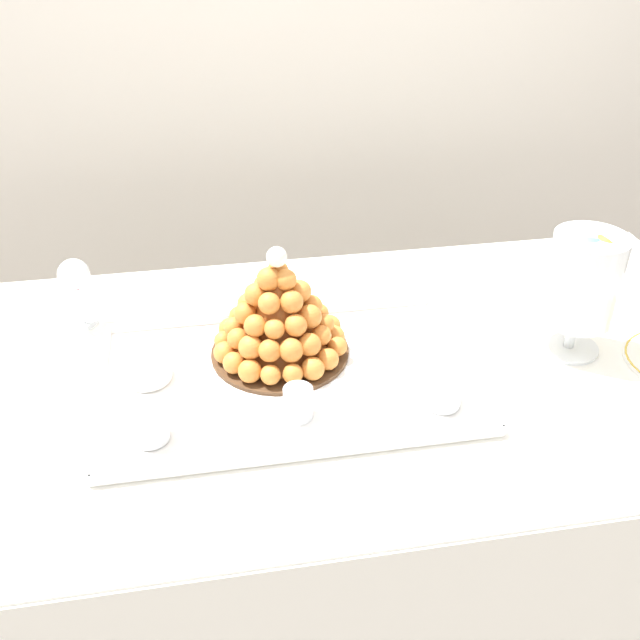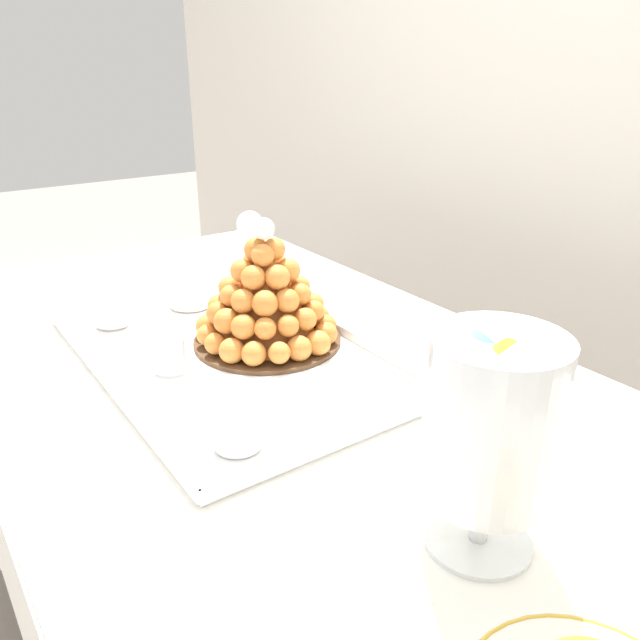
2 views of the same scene
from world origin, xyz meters
name	(u,v)px [view 2 (image 2 of 2)]	position (x,y,z in m)	size (l,w,h in m)	color
buffet_table	(278,428)	(0.00, 0.00, 0.65)	(1.72, 0.89, 0.76)	brown
serving_tray	(229,355)	(-0.10, -0.03, 0.76)	(0.68, 0.43, 0.02)	white
croquembouche	(266,298)	(-0.11, 0.05, 0.85)	(0.27, 0.27, 0.23)	#4C331E
dessert_cup_left	(112,313)	(-0.35, -0.16, 0.79)	(0.06, 0.06, 0.05)	silver
dessert_cup_mid_left	(169,357)	(-0.10, -0.14, 0.79)	(0.05, 0.05, 0.06)	silver
dessert_cup_centre	(237,431)	(0.16, -0.15, 0.79)	(0.06, 0.06, 0.05)	silver
creme_brulee_ramekin	(191,299)	(-0.35, 0.01, 0.78)	(0.09, 0.09, 0.02)	white
macaron_goblet	(492,421)	(0.46, -0.02, 0.91)	(0.14, 0.14, 0.26)	white
wine_glass	(250,227)	(-0.49, 0.23, 0.87)	(0.06, 0.06, 0.15)	silver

